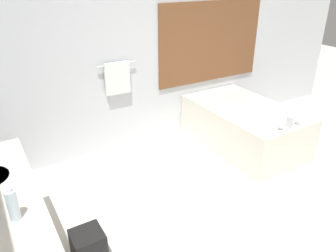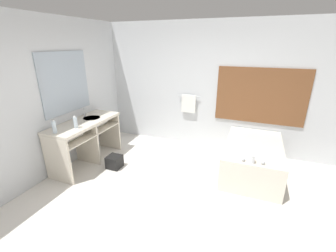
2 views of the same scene
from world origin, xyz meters
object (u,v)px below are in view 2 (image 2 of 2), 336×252
object	(u,v)px
bathtub	(252,157)
water_bottle_2	(54,127)
water_bottle_1	(76,122)
waste_bin	(114,162)

from	to	relation	value
bathtub	water_bottle_2	xyz separation A→B (m)	(-3.07, -1.44, 0.66)
bathtub	water_bottle_1	size ratio (longest dim) A/B	7.36
bathtub	waste_bin	distance (m)	2.57
water_bottle_1	water_bottle_2	distance (m)	0.34
waste_bin	water_bottle_1	bearing A→B (deg)	-143.54
bathtub	waste_bin	bearing A→B (deg)	-162.18
water_bottle_1	water_bottle_2	size ratio (longest dim) A/B	0.97
bathtub	waste_bin	xyz separation A→B (m)	(-2.44, -0.78, -0.19)
bathtub	water_bottle_2	distance (m)	3.45
water_bottle_2	waste_bin	size ratio (longest dim) A/B	0.88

